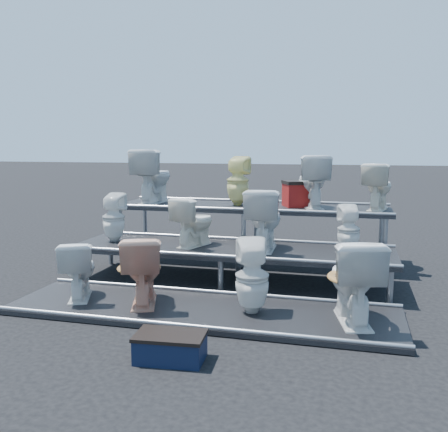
% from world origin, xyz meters
% --- Properties ---
extents(ground, '(80.00, 80.00, 0.00)m').
position_xyz_m(ground, '(0.00, 0.00, 0.00)').
color(ground, black).
rests_on(ground, ground).
extents(tier_front, '(4.20, 1.20, 0.06)m').
position_xyz_m(tier_front, '(0.00, -1.30, 0.03)').
color(tier_front, black).
rests_on(tier_front, ground).
extents(tier_mid, '(4.20, 1.20, 0.46)m').
position_xyz_m(tier_mid, '(0.00, 0.00, 0.23)').
color(tier_mid, black).
rests_on(tier_mid, ground).
extents(tier_back, '(4.20, 1.20, 0.86)m').
position_xyz_m(tier_back, '(0.00, 1.30, 0.43)').
color(tier_back, black).
rests_on(tier_back, ground).
extents(toilet_0, '(0.60, 0.75, 0.67)m').
position_xyz_m(toilet_0, '(-1.45, -1.30, 0.39)').
color(toilet_0, silver).
rests_on(toilet_0, tier_front).
extents(toilet_1, '(0.66, 0.85, 0.77)m').
position_xyz_m(toilet_1, '(-0.66, -1.30, 0.44)').
color(toilet_1, tan).
rests_on(toilet_1, tier_front).
extents(toilet_2, '(0.44, 0.44, 0.78)m').
position_xyz_m(toilet_2, '(0.56, -1.30, 0.45)').
color(toilet_2, silver).
rests_on(toilet_2, tier_front).
extents(toilet_3, '(0.64, 0.91, 0.85)m').
position_xyz_m(toilet_3, '(1.57, -1.30, 0.48)').
color(toilet_3, silver).
rests_on(toilet_3, tier_front).
extents(toilet_4, '(0.32, 0.32, 0.67)m').
position_xyz_m(toilet_4, '(-1.66, 0.00, 0.80)').
color(toilet_4, silver).
rests_on(toilet_4, tier_mid).
extents(toilet_5, '(0.55, 0.72, 0.65)m').
position_xyz_m(toilet_5, '(-0.50, 0.00, 0.79)').
color(toilet_5, white).
rests_on(toilet_5, tier_mid).
extents(toilet_6, '(0.47, 0.79, 0.79)m').
position_xyz_m(toilet_6, '(0.45, 0.00, 0.85)').
color(toilet_6, silver).
rests_on(toilet_6, tier_mid).
extents(toilet_7, '(0.32, 0.33, 0.61)m').
position_xyz_m(toilet_7, '(1.50, 0.00, 0.76)').
color(toilet_7, silver).
rests_on(toilet_7, tier_mid).
extents(toilet_8, '(0.49, 0.85, 0.86)m').
position_xyz_m(toilet_8, '(-1.61, 1.30, 1.29)').
color(toilet_8, silver).
rests_on(toilet_8, tier_back).
extents(toilet_9, '(0.38, 0.39, 0.76)m').
position_xyz_m(toilet_9, '(-0.20, 1.30, 1.24)').
color(toilet_9, '#F0E99A').
rests_on(toilet_9, tier_back).
extents(toilet_10, '(0.62, 0.86, 0.79)m').
position_xyz_m(toilet_10, '(0.94, 1.30, 1.25)').
color(toilet_10, silver).
rests_on(toilet_10, tier_back).
extents(toilet_11, '(0.51, 0.73, 0.67)m').
position_xyz_m(toilet_11, '(1.88, 1.30, 1.20)').
color(toilet_11, white).
rests_on(toilet_11, tier_back).
extents(red_crate, '(0.59, 0.54, 0.34)m').
position_xyz_m(red_crate, '(0.76, 1.41, 1.03)').
color(red_crate, maroon).
rests_on(red_crate, tier_back).
extents(step_stool, '(0.59, 0.39, 0.20)m').
position_xyz_m(step_stool, '(0.10, -2.48, 0.10)').
color(step_stool, black).
rests_on(step_stool, ground).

